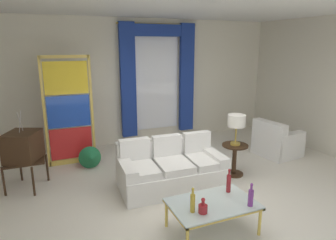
{
  "coord_description": "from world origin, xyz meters",
  "views": [
    {
      "loc": [
        -2.1,
        -3.97,
        2.39
      ],
      "look_at": [
        -0.07,
        0.9,
        1.05
      ],
      "focal_mm": 31.74,
      "sensor_mm": 36.0,
      "label": 1
    }
  ],
  "objects_px": {
    "bottle_blue_decanter": "(193,202)",
    "stained_glass_divider": "(69,114)",
    "peacock_figurine": "(91,158)",
    "bottle_crystal_tall": "(203,208)",
    "vintage_tv": "(23,148)",
    "bottle_ruby_flask": "(251,197)",
    "table_lamp_brass": "(237,122)",
    "armchair_white": "(276,143)",
    "couch_white_long": "(170,169)",
    "bottle_amber_squat": "(229,182)",
    "round_side_table": "(234,157)",
    "coffee_table": "(212,205)"
  },
  "relations": [
    {
      "from": "bottle_blue_decanter",
      "to": "stained_glass_divider",
      "type": "bearing_deg",
      "value": 109.33
    },
    {
      "from": "stained_glass_divider",
      "to": "peacock_figurine",
      "type": "bearing_deg",
      "value": -56.24
    },
    {
      "from": "bottle_crystal_tall",
      "to": "vintage_tv",
      "type": "xyz_separation_m",
      "value": [
        -2.06,
        2.43,
        0.25
      ]
    },
    {
      "from": "bottle_ruby_flask",
      "to": "peacock_figurine",
      "type": "relative_size",
      "value": 0.52
    },
    {
      "from": "bottle_blue_decanter",
      "to": "bottle_crystal_tall",
      "type": "xyz_separation_m",
      "value": [
        0.11,
        -0.07,
        -0.07
      ]
    },
    {
      "from": "peacock_figurine",
      "to": "table_lamp_brass",
      "type": "bearing_deg",
      "value": -27.92
    },
    {
      "from": "bottle_crystal_tall",
      "to": "stained_glass_divider",
      "type": "xyz_separation_m",
      "value": [
        -1.23,
        3.28,
        0.58
      ]
    },
    {
      "from": "bottle_blue_decanter",
      "to": "bottle_ruby_flask",
      "type": "distance_m",
      "value": 0.76
    },
    {
      "from": "armchair_white",
      "to": "stained_glass_divider",
      "type": "height_order",
      "value": "stained_glass_divider"
    },
    {
      "from": "couch_white_long",
      "to": "table_lamp_brass",
      "type": "relative_size",
      "value": 3.15
    },
    {
      "from": "bottle_crystal_tall",
      "to": "vintage_tv",
      "type": "distance_m",
      "value": 3.2
    },
    {
      "from": "bottle_crystal_tall",
      "to": "peacock_figurine",
      "type": "xyz_separation_m",
      "value": [
        -0.93,
        2.82,
        -0.26
      ]
    },
    {
      "from": "bottle_blue_decanter",
      "to": "peacock_figurine",
      "type": "xyz_separation_m",
      "value": [
        -0.82,
        2.76,
        -0.32
      ]
    },
    {
      "from": "table_lamp_brass",
      "to": "bottle_crystal_tall",
      "type": "bearing_deg",
      "value": -135.05
    },
    {
      "from": "bottle_crystal_tall",
      "to": "peacock_figurine",
      "type": "distance_m",
      "value": 2.98
    },
    {
      "from": "bottle_crystal_tall",
      "to": "bottle_ruby_flask",
      "type": "bearing_deg",
      "value": -7.95
    },
    {
      "from": "bottle_ruby_flask",
      "to": "table_lamp_brass",
      "type": "bearing_deg",
      "value": 61.06
    },
    {
      "from": "bottle_crystal_tall",
      "to": "couch_white_long",
      "type": "bearing_deg",
      "value": 81.41
    },
    {
      "from": "couch_white_long",
      "to": "bottle_amber_squat",
      "type": "bearing_deg",
      "value": -74.47
    },
    {
      "from": "armchair_white",
      "to": "bottle_ruby_flask",
      "type": "bearing_deg",
      "value": -137.92
    },
    {
      "from": "bottle_ruby_flask",
      "to": "peacock_figurine",
      "type": "bearing_deg",
      "value": 118.26
    },
    {
      "from": "bottle_crystal_tall",
      "to": "table_lamp_brass",
      "type": "relative_size",
      "value": 0.35
    },
    {
      "from": "round_side_table",
      "to": "couch_white_long",
      "type": "bearing_deg",
      "value": 177.48
    },
    {
      "from": "bottle_blue_decanter",
      "to": "stained_glass_divider",
      "type": "height_order",
      "value": "stained_glass_divider"
    },
    {
      "from": "bottle_amber_squat",
      "to": "bottle_ruby_flask",
      "type": "bearing_deg",
      "value": -83.39
    },
    {
      "from": "stained_glass_divider",
      "to": "bottle_amber_squat",
      "type": "bearing_deg",
      "value": -58.3
    },
    {
      "from": "bottle_amber_squat",
      "to": "table_lamp_brass",
      "type": "distance_m",
      "value": 1.59
    },
    {
      "from": "coffee_table",
      "to": "round_side_table",
      "type": "xyz_separation_m",
      "value": [
        1.29,
        1.36,
        -0.02
      ]
    },
    {
      "from": "bottle_amber_squat",
      "to": "stained_glass_divider",
      "type": "distance_m",
      "value": 3.5
    },
    {
      "from": "bottle_blue_decanter",
      "to": "vintage_tv",
      "type": "height_order",
      "value": "vintage_tv"
    },
    {
      "from": "bottle_crystal_tall",
      "to": "armchair_white",
      "type": "bearing_deg",
      "value": 34.24
    },
    {
      "from": "round_side_table",
      "to": "coffee_table",
      "type": "bearing_deg",
      "value": -133.46
    },
    {
      "from": "couch_white_long",
      "to": "peacock_figurine",
      "type": "distance_m",
      "value": 1.71
    },
    {
      "from": "peacock_figurine",
      "to": "table_lamp_brass",
      "type": "relative_size",
      "value": 1.05
    },
    {
      "from": "bottle_ruby_flask",
      "to": "bottle_crystal_tall",
      "type": "bearing_deg",
      "value": 172.05
    },
    {
      "from": "bottle_ruby_flask",
      "to": "peacock_figurine",
      "type": "xyz_separation_m",
      "value": [
        -1.56,
        2.91,
        -0.31
      ]
    },
    {
      "from": "stained_glass_divider",
      "to": "couch_white_long",
      "type": "bearing_deg",
      "value": -49.06
    },
    {
      "from": "bottle_blue_decanter",
      "to": "bottle_ruby_flask",
      "type": "relative_size",
      "value": 1.04
    },
    {
      "from": "armchair_white",
      "to": "coffee_table",
      "type": "bearing_deg",
      "value": -145.77
    },
    {
      "from": "coffee_table",
      "to": "bottle_amber_squat",
      "type": "relative_size",
      "value": 3.27
    },
    {
      "from": "couch_white_long",
      "to": "stained_glass_divider",
      "type": "distance_m",
      "value": 2.37
    },
    {
      "from": "coffee_table",
      "to": "bottle_blue_decanter",
      "type": "distance_m",
      "value": 0.39
    },
    {
      "from": "stained_glass_divider",
      "to": "table_lamp_brass",
      "type": "xyz_separation_m",
      "value": [
        2.76,
        -1.75,
        -0.03
      ]
    },
    {
      "from": "couch_white_long",
      "to": "table_lamp_brass",
      "type": "bearing_deg",
      "value": -2.52
    },
    {
      "from": "couch_white_long",
      "to": "bottle_amber_squat",
      "type": "relative_size",
      "value": 5.28
    },
    {
      "from": "vintage_tv",
      "to": "bottle_blue_decanter",
      "type": "bearing_deg",
      "value": -50.5
    },
    {
      "from": "coffee_table",
      "to": "peacock_figurine",
      "type": "distance_m",
      "value": 2.91
    },
    {
      "from": "couch_white_long",
      "to": "bottle_amber_squat",
      "type": "height_order",
      "value": "couch_white_long"
    },
    {
      "from": "bottle_ruby_flask",
      "to": "round_side_table",
      "type": "xyz_separation_m",
      "value": [
        0.89,
        1.61,
        -0.18
      ]
    },
    {
      "from": "bottle_amber_squat",
      "to": "round_side_table",
      "type": "height_order",
      "value": "bottle_amber_squat"
    }
  ]
}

